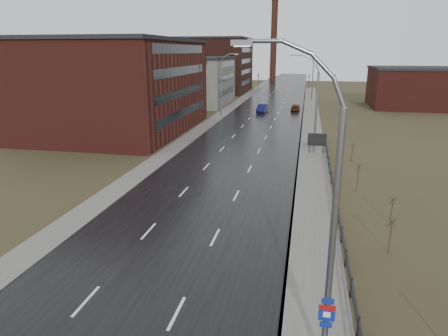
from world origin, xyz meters
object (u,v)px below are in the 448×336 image
at_px(streetlight_main, 324,222).
at_px(car_far, 295,107).
at_px(car_near, 262,109).
at_px(billboard, 317,140).

height_order(streetlight_main, car_far, streetlight_main).
height_order(car_near, car_far, car_near).
relative_size(car_near, car_far, 1.14).
xyz_separation_m(billboard, car_far, (-3.60, 35.51, -0.98)).
bearing_deg(billboard, streetlight_main, -91.06).
xyz_separation_m(streetlight_main, car_near, (-9.28, 65.47, -5.25)).
distance_m(streetlight_main, car_near, 66.33).
relative_size(streetlight_main, car_far, 2.84).
height_order(billboard, car_near, billboard).
relative_size(billboard, car_near, 0.52).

